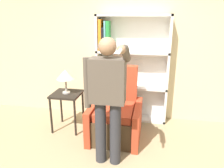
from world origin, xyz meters
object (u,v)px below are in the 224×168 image
(bookcase, at_px, (124,71))
(side_table, at_px, (67,99))
(armchair, at_px, (116,116))
(person_standing, at_px, (107,95))
(table_lamp, at_px, (65,75))

(bookcase, height_order, side_table, bookcase)
(armchair, height_order, person_standing, person_standing)
(side_table, bearing_deg, bookcase, 34.45)
(person_standing, xyz_separation_m, side_table, (-0.90, 0.81, -0.43))
(armchair, bearing_deg, side_table, 175.49)
(person_standing, distance_m, table_lamp, 1.21)
(bookcase, bearing_deg, armchair, -92.71)
(bookcase, xyz_separation_m, side_table, (-0.92, -0.63, -0.41))
(bookcase, distance_m, table_lamp, 1.12)
(bookcase, relative_size, table_lamp, 4.77)
(armchair, distance_m, table_lamp, 1.10)
(side_table, bearing_deg, table_lamp, 90.00)
(armchair, relative_size, side_table, 1.71)
(person_standing, relative_size, side_table, 2.54)
(table_lamp, bearing_deg, armchair, -4.51)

